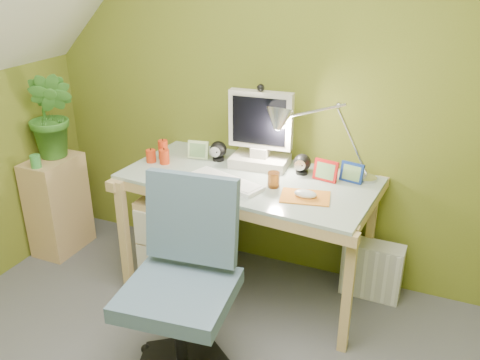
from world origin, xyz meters
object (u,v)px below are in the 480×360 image
at_px(potted_plant, 52,115).
at_px(monitor, 261,122).
at_px(desk_lamp, 337,123).
at_px(task_chair, 178,290).
at_px(side_ledge, 58,205).
at_px(desk, 248,234).
at_px(radiator, 372,270).

bearing_deg(potted_plant, monitor, 8.64).
relative_size(desk_lamp, task_chair, 0.64).
bearing_deg(desk_lamp, side_ledge, -163.97).
distance_m(side_ledge, potted_plant, 0.64).
distance_m(monitor, potted_plant, 1.40).
bearing_deg(desk, desk_lamp, 26.50).
height_order(desk, monitor, monitor).
relative_size(desk, side_ledge, 2.09).
relative_size(desk_lamp, potted_plant, 1.11).
xyz_separation_m(task_chair, radiator, (0.75, 1.04, -0.33)).
height_order(potted_plant, radiator, potted_plant).
relative_size(potted_plant, task_chair, 0.57).
xyz_separation_m(monitor, side_ledge, (-1.41, -0.26, -0.70)).
distance_m(desk_lamp, potted_plant, 1.85).
xyz_separation_m(desk, radiator, (0.73, 0.23, -0.21)).
bearing_deg(monitor, desk, -94.39).
distance_m(desk, potted_plant, 1.51).
bearing_deg(side_ledge, task_chair, -27.88).
xyz_separation_m(desk_lamp, radiator, (0.28, 0.05, -0.92)).
height_order(monitor, task_chair, monitor).
relative_size(desk, radiator, 4.02).
relative_size(monitor, desk_lamp, 0.85).
height_order(side_ledge, task_chair, task_chair).
relative_size(desk, monitor, 2.60).
height_order(task_chair, radiator, task_chair).
bearing_deg(desk_lamp, desk, -150.15).
bearing_deg(desk, task_chair, -86.82).
bearing_deg(task_chair, side_ledge, 145.83).
height_order(side_ledge, radiator, side_ledge).
distance_m(desk_lamp, side_ledge, 2.02).
relative_size(side_ledge, potted_plant, 1.17).
bearing_deg(desk_lamp, potted_plant, -165.41).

